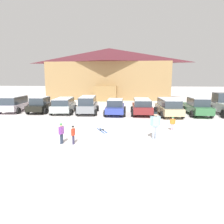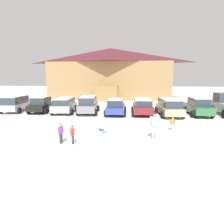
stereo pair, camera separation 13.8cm
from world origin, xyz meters
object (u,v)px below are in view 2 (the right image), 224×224
at_px(ski_lodge, 110,73).
at_px(parked_green_coupe, 198,106).
at_px(parked_blue_hatchback, 116,107).
at_px(parked_grey_wagon, 88,104).
at_px(parked_beige_suv, 169,107).
at_px(parked_black_sedan, 42,104).
at_px(skier_adult_in_blue_parka, 155,124).
at_px(parked_white_suv, 16,103).
at_px(skier_child_in_purple_jacket, 61,132).
at_px(parked_silver_wagon, 65,105).
at_px(skier_child_in_orange_jacket, 173,123).
at_px(skier_child_in_red_jacket, 73,134).
at_px(parked_maroon_van, 142,106).
at_px(pair_of_skis, 102,130).

height_order(ski_lodge, parked_green_coupe, ski_lodge).
height_order(parked_blue_hatchback, parked_green_coupe, parked_green_coupe).
xyz_separation_m(parked_grey_wagon, parked_beige_suv, (8.14, -0.48, -0.05)).
height_order(parked_black_sedan, skier_adult_in_blue_parka, parked_black_sedan).
xyz_separation_m(parked_white_suv, skier_child_in_purple_jacket, (8.78, -10.00, -0.27)).
xyz_separation_m(parked_beige_suv, parked_green_coupe, (2.91, 0.62, -0.03)).
height_order(parked_silver_wagon, parked_blue_hatchback, parked_blue_hatchback).
xyz_separation_m(ski_lodge, parked_beige_suv, (7.69, -16.64, -3.59)).
bearing_deg(parked_green_coupe, skier_child_in_orange_jacket, -119.43).
height_order(skier_child_in_purple_jacket, skier_child_in_orange_jacket, skier_child_in_purple_jacket).
distance_m(parked_white_suv, parked_green_coupe, 19.20).
bearing_deg(parked_green_coupe, parked_white_suv, 179.90).
bearing_deg(parked_grey_wagon, skier_child_in_red_jacket, -82.44).
relative_size(parked_white_suv, skier_child_in_orange_jacket, 4.49).
distance_m(parked_grey_wagon, skier_adult_in_blue_parka, 10.36).
height_order(parked_maroon_van, skier_child_in_orange_jacket, parked_maroon_van).
distance_m(parked_black_sedan, parked_beige_suv, 13.34).
height_order(parked_beige_suv, parked_green_coupe, parked_green_coupe).
height_order(parked_grey_wagon, skier_child_in_orange_jacket, parked_grey_wagon).
xyz_separation_m(parked_green_coupe, skier_child_in_red_jacket, (-9.75, -9.97, -0.28)).
distance_m(skier_child_in_red_jacket, skier_adult_in_blue_parka, 4.83).
height_order(parked_white_suv, skier_child_in_purple_jacket, parked_white_suv).
height_order(skier_child_in_orange_jacket, skier_child_in_red_jacket, skier_child_in_red_jacket).
height_order(parked_white_suv, skier_child_in_orange_jacket, parked_white_suv).
distance_m(skier_child_in_purple_jacket, pair_of_skis, 3.58).
height_order(parked_maroon_van, pair_of_skis, parked_maroon_van).
bearing_deg(skier_child_in_red_jacket, parked_white_suv, 133.38).
distance_m(parked_white_suv, parked_grey_wagon, 8.15).
distance_m(skier_child_in_purple_jacket, skier_adult_in_blue_parka, 5.48).
height_order(parked_maroon_van, skier_adult_in_blue_parka, skier_adult_in_blue_parka).
xyz_separation_m(parked_black_sedan, skier_child_in_purple_jacket, (5.82, -9.99, -0.18)).
height_order(parked_white_suv, parked_maroon_van, parked_white_suv).
xyz_separation_m(parked_black_sedan, skier_child_in_red_jacket, (6.49, -9.99, -0.25)).
relative_size(parked_silver_wagon, parked_grey_wagon, 1.02).
bearing_deg(skier_adult_in_blue_parka, parked_green_coupe, 59.32).
xyz_separation_m(parked_white_suv, skier_child_in_orange_jacket, (15.53, -6.54, -0.36)).
distance_m(parked_grey_wagon, skier_child_in_orange_jacket, 9.76).
xyz_separation_m(parked_black_sedan, parked_blue_hatchback, (8.10, -0.53, -0.04)).
bearing_deg(skier_child_in_orange_jacket, parked_maroon_van, 106.24).
xyz_separation_m(parked_white_suv, parked_black_sedan, (2.96, -0.02, -0.08)).
bearing_deg(parked_maroon_van, skier_child_in_purple_jacket, -117.10).
xyz_separation_m(parked_blue_hatchback, parked_green_coupe, (8.15, 0.51, 0.07)).
bearing_deg(skier_child_in_purple_jacket, parked_green_coupe, 43.73).
xyz_separation_m(parked_silver_wagon, skier_child_in_purple_jacket, (3.19, -9.79, -0.20)).
height_order(parked_maroon_van, skier_child_in_red_jacket, parked_maroon_van).
bearing_deg(skier_child_in_red_jacket, pair_of_skis, 68.88).
bearing_deg(skier_child_in_red_jacket, parked_maroon_van, 66.17).
xyz_separation_m(ski_lodge, parked_grey_wagon, (-0.46, -16.16, -3.54)).
xyz_separation_m(skier_child_in_purple_jacket, skier_adult_in_blue_parka, (5.31, 1.34, 0.28)).
height_order(ski_lodge, parked_grey_wagon, ski_lodge).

